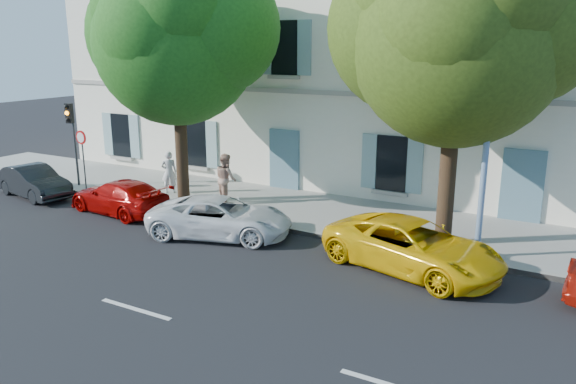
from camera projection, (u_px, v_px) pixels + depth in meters
The scene contains 15 objects.
ground at pixel (237, 253), 15.89m from camera, with size 90.00×90.00×0.00m, color black.
sidewalk at pixel (308, 211), 19.63m from camera, with size 36.00×4.50×0.15m, color #A09E96.
kerb at pixel (277, 228), 17.79m from camera, with size 36.00×0.16×0.16m, color #9E998E.
building at pixel (374, 37), 22.98m from camera, with size 28.00×7.00×12.00m, color white.
car_dark_sedan at pixel (34, 182), 21.60m from camera, with size 1.29×3.69×1.22m, color black.
car_red_coupe at pixel (120, 197), 19.53m from camera, with size 1.65×4.06×1.18m, color #A40704.
car_white_coupe at pixel (220, 217), 17.14m from camera, with size 2.02×4.38×1.22m, color white.
car_yellow_supercar at pixel (413, 246), 14.54m from camera, with size 2.19×4.75×1.32m, color yellow.
tree_left at pixel (176, 44), 19.19m from camera, with size 5.61×5.61×8.70m.
tree_right at pixel (458, 40), 14.82m from camera, with size 5.75×5.75×8.86m.
traffic_light at pixel (71, 127), 22.28m from camera, with size 0.29×0.38×3.34m.
road_sign at pixel (82, 147), 21.89m from camera, with size 0.54×0.08×2.34m.
street_lamp at pixel (491, 83), 13.89m from camera, with size 0.27×1.74×8.20m.
pedestrian_a at pixel (169, 172), 21.56m from camera, with size 0.60×0.39×1.64m, color silver.
pedestrian_b at pixel (226, 178), 20.19m from camera, with size 0.88×0.68×1.81m, color tan.
Camera 1 is at (8.53, -12.33, 5.72)m, focal length 35.00 mm.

